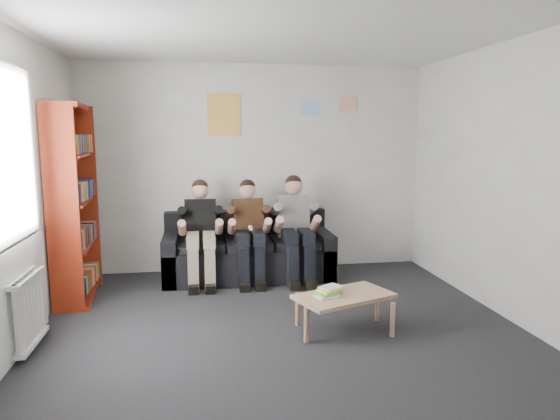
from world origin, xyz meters
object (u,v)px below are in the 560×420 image
Objects in this scene: bookshelf at (74,204)px; coffee_table at (344,299)px; person_left at (201,233)px; person_right at (296,229)px; person_middle at (249,231)px; sofa at (248,254)px.

bookshelf is 3.05m from coffee_table.
bookshelf reaches higher than person_left.
coffee_table is at bearing -81.97° from person_right.
person_right is (1.17, -0.00, 0.01)m from person_left.
person_left is at bearing 175.33° from person_middle.
person_left is 1.01× the size of person_middle.
person_left is (-0.58, -0.19, 0.34)m from sofa.
coffee_table is (2.63, -1.35, -0.75)m from bookshelf.
sofa is 0.99× the size of bookshelf.
person_left is at bearing -176.19° from person_right.
sofa is 0.38m from person_middle.
bookshelf is at bearing -163.41° from person_left.
sofa is at bearing 165.43° from person_right.
sofa is 0.71m from person_right.
person_middle is 0.96× the size of person_right.
coffee_table is 0.70× the size of person_middle.
sofa is 1.68× the size of person_middle.
coffee_table is at bearing -52.15° from person_left.
person_right is (2.51, 0.37, -0.42)m from bookshelf.
person_left is at bearing 126.82° from coffee_table.
bookshelf is 2.41× the size of coffee_table.
bookshelf is 1.69× the size of person_left.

